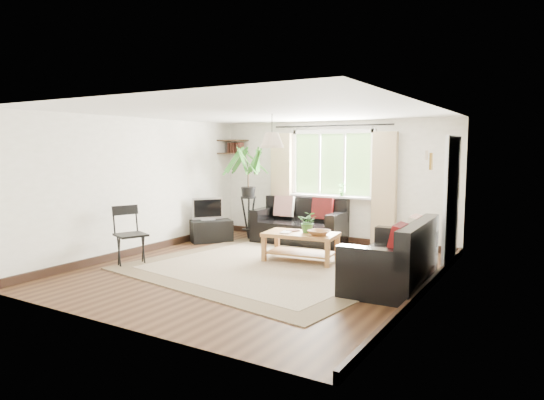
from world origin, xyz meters
The scene contains 24 objects.
floor centered at (0.00, 0.00, 0.00)m, with size 5.50×5.50×0.00m, color black.
ceiling centered at (0.00, 0.00, 2.40)m, with size 5.50×5.50×0.00m, color white.
wall_back centered at (0.00, 2.75, 1.20)m, with size 5.00×0.02×2.40m, color silver.
wall_front centered at (0.00, -2.75, 1.20)m, with size 5.00×0.02×2.40m, color silver.
wall_left centered at (-2.50, 0.00, 1.20)m, with size 0.02×5.50×2.40m, color silver.
wall_right centered at (2.50, 0.00, 1.20)m, with size 0.02×5.50×2.40m, color silver.
rug centered at (0.03, 0.17, 0.01)m, with size 3.91×3.35×0.02m, color beige.
window centered at (0.00, 2.71, 1.55)m, with size 2.50×0.16×2.16m, color white, non-canonical shape.
door centered at (2.47, 1.70, 1.00)m, with size 0.06×0.96×2.06m, color silver.
corner_shelf centered at (-2.25, 2.50, 1.89)m, with size 0.50×0.50×0.34m, color black, non-canonical shape.
pendant_lamp centered at (0.00, 0.40, 2.05)m, with size 0.36×0.36×0.54m, color beige, non-canonical shape.
wall_sconce centered at (2.43, 0.30, 1.74)m, with size 0.12×0.12×0.28m, color beige, non-canonical shape.
sofa_back centered at (-0.48, 2.25, 0.42)m, with size 1.77×0.89×0.83m, color black, non-canonical shape.
sofa_right centered at (1.98, 0.25, 0.43)m, with size 0.91×1.82×0.86m, color black, non-canonical shape.
coffee_table centered at (0.29, 0.84, 0.24)m, with size 1.19×0.65×0.49m, color olive, non-canonical shape.
table_plant centered at (0.39, 0.90, 0.66)m, with size 0.32×0.28×0.35m, color #346729.
bowl centered at (0.65, 0.77, 0.53)m, with size 0.34×0.34×0.08m, color brown.
book_a centered at (0.01, 0.69, 0.49)m, with size 0.16×0.22×0.02m, color silver.
book_b centered at (0.04, 0.94, 0.50)m, with size 0.15×0.20×0.02m, color brown.
tv_stand centered at (-2.04, 1.45, 0.21)m, with size 0.80×0.45×0.43m, color black.
tv centered at (-2.13, 1.45, 0.66)m, with size 0.61×0.20×0.47m, color #A5A5AA, non-canonical shape.
palm_stand centered at (-1.54, 2.03, 0.95)m, with size 0.74×0.74×1.90m, color black, non-canonical shape.
folding_chair centered at (-1.94, -0.76, 0.47)m, with size 0.49×0.49×0.94m, color black, non-canonical shape.
sill_plant centered at (0.25, 2.63, 1.06)m, with size 0.14×0.10×0.27m, color #2D6023.
Camera 1 is at (3.92, -6.14, 1.88)m, focal length 32.00 mm.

